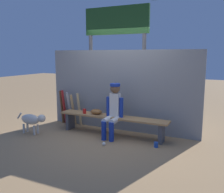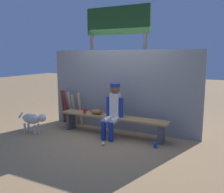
{
  "view_description": "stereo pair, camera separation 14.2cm",
  "coord_description": "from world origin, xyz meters",
  "px_view_note": "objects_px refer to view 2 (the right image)",
  "views": [
    {
      "loc": [
        2.38,
        -4.97,
        1.82
      ],
      "look_at": [
        0.0,
        0.0,
        0.9
      ],
      "focal_mm": 39.9,
      "sensor_mm": 36.0,
      "label": 1
    },
    {
      "loc": [
        2.51,
        -4.91,
        1.82
      ],
      "look_at": [
        0.0,
        0.0,
        0.9
      ],
      "focal_mm": 39.9,
      "sensor_mm": 36.0,
      "label": 2
    }
  ],
  "objects_px": {
    "bat_aluminum_red": "(65,106)",
    "bat_wood_dark": "(63,107)",
    "bat_aluminum_silver": "(71,108)",
    "cup_on_bench": "(85,111)",
    "dugout_bench": "(112,120)",
    "dog": "(33,119)",
    "bat_wood_natural": "(80,109)",
    "bat_wood_tan": "(74,110)",
    "baseball": "(103,144)",
    "scoreboard": "(120,37)",
    "player_seated": "(113,109)",
    "baseball_glove": "(97,112)",
    "cup_on_ground": "(155,145)"
  },
  "relations": [
    {
      "from": "baseball_glove",
      "to": "baseball",
      "type": "height_order",
      "value": "baseball_glove"
    },
    {
      "from": "bat_aluminum_silver",
      "to": "scoreboard",
      "type": "distance_m",
      "value": 2.27
    },
    {
      "from": "bat_aluminum_red",
      "to": "scoreboard",
      "type": "height_order",
      "value": "scoreboard"
    },
    {
      "from": "baseball_glove",
      "to": "cup_on_bench",
      "type": "xyz_separation_m",
      "value": [
        -0.29,
        -0.06,
        -0.0
      ]
    },
    {
      "from": "dugout_bench",
      "to": "cup_on_ground",
      "type": "distance_m",
      "value": 1.21
    },
    {
      "from": "baseball",
      "to": "scoreboard",
      "type": "distance_m",
      "value": 2.91
    },
    {
      "from": "player_seated",
      "to": "baseball",
      "type": "relative_size",
      "value": 16.25
    },
    {
      "from": "player_seated",
      "to": "cup_on_bench",
      "type": "distance_m",
      "value": 0.79
    },
    {
      "from": "baseball_glove",
      "to": "baseball",
      "type": "xyz_separation_m",
      "value": [
        0.55,
        -0.68,
        -0.47
      ]
    },
    {
      "from": "baseball_glove",
      "to": "baseball",
      "type": "relative_size",
      "value": 3.78
    },
    {
      "from": "bat_wood_natural",
      "to": "cup_on_bench",
      "type": "height_order",
      "value": "bat_wood_natural"
    },
    {
      "from": "bat_aluminum_silver",
      "to": "bat_aluminum_red",
      "type": "relative_size",
      "value": 0.95
    },
    {
      "from": "bat_aluminum_red",
      "to": "bat_wood_dark",
      "type": "distance_m",
      "value": 0.08
    },
    {
      "from": "bat_wood_dark",
      "to": "baseball",
      "type": "relative_size",
      "value": 12.02
    },
    {
      "from": "dog",
      "to": "bat_aluminum_silver",
      "type": "bearing_deg",
      "value": 74.04
    },
    {
      "from": "bat_aluminum_red",
      "to": "bat_wood_natural",
      "type": "bearing_deg",
      "value": 0.5
    },
    {
      "from": "baseball_glove",
      "to": "bat_aluminum_silver",
      "type": "distance_m",
      "value": 1.07
    },
    {
      "from": "scoreboard",
      "to": "dog",
      "type": "distance_m",
      "value": 3.0
    },
    {
      "from": "bat_aluminum_red",
      "to": "player_seated",
      "type": "bearing_deg",
      "value": -15.39
    },
    {
      "from": "bat_wood_natural",
      "to": "bat_wood_tan",
      "type": "xyz_separation_m",
      "value": [
        -0.16,
        -0.04,
        -0.02
      ]
    },
    {
      "from": "cup_on_bench",
      "to": "dog",
      "type": "height_order",
      "value": "cup_on_bench"
    },
    {
      "from": "baseball",
      "to": "scoreboard",
      "type": "xyz_separation_m",
      "value": [
        -0.48,
        1.78,
        2.25
      ]
    },
    {
      "from": "player_seated",
      "to": "bat_aluminum_silver",
      "type": "distance_m",
      "value": 1.58
    },
    {
      "from": "baseball",
      "to": "cup_on_ground",
      "type": "height_order",
      "value": "cup_on_ground"
    },
    {
      "from": "dugout_bench",
      "to": "dog",
      "type": "height_order",
      "value": "dog"
    },
    {
      "from": "bat_aluminum_silver",
      "to": "baseball",
      "type": "height_order",
      "value": "bat_aluminum_silver"
    },
    {
      "from": "bat_wood_dark",
      "to": "bat_wood_natural",
      "type": "bearing_deg",
      "value": -0.4
    },
    {
      "from": "bat_aluminum_silver",
      "to": "dog",
      "type": "xyz_separation_m",
      "value": [
        -0.31,
        -1.07,
        -0.1
      ]
    },
    {
      "from": "baseball_glove",
      "to": "bat_aluminum_silver",
      "type": "height_order",
      "value": "bat_aluminum_silver"
    },
    {
      "from": "bat_wood_tan",
      "to": "bat_aluminum_red",
      "type": "relative_size",
      "value": 0.89
    },
    {
      "from": "bat_aluminum_silver",
      "to": "cup_on_bench",
      "type": "xyz_separation_m",
      "value": [
        0.72,
        -0.42,
        0.07
      ]
    },
    {
      "from": "baseball_glove",
      "to": "cup_on_bench",
      "type": "bearing_deg",
      "value": -168.0
    },
    {
      "from": "bat_aluminum_silver",
      "to": "cup_on_bench",
      "type": "relative_size",
      "value": 7.99
    },
    {
      "from": "bat_aluminum_red",
      "to": "dog",
      "type": "height_order",
      "value": "bat_aluminum_red"
    },
    {
      "from": "baseball_glove",
      "to": "bat_wood_tan",
      "type": "distance_m",
      "value": 0.93
    },
    {
      "from": "dugout_bench",
      "to": "bat_wood_tan",
      "type": "relative_size",
      "value": 3.16
    },
    {
      "from": "bat_wood_dark",
      "to": "cup_on_bench",
      "type": "xyz_separation_m",
      "value": [
        0.98,
        -0.42,
        0.06
      ]
    },
    {
      "from": "bat_wood_natural",
      "to": "dog",
      "type": "bearing_deg",
      "value": -119.71
    },
    {
      "from": "baseball_glove",
      "to": "cup_on_ground",
      "type": "distance_m",
      "value": 1.63
    },
    {
      "from": "dugout_bench",
      "to": "baseball_glove",
      "type": "xyz_separation_m",
      "value": [
        -0.41,
        0.0,
        0.16
      ]
    },
    {
      "from": "bat_aluminum_silver",
      "to": "bat_wood_dark",
      "type": "relative_size",
      "value": 0.99
    },
    {
      "from": "baseball_glove",
      "to": "bat_aluminum_red",
      "type": "xyz_separation_m",
      "value": [
        -1.18,
        0.35,
        -0.05
      ]
    },
    {
      "from": "player_seated",
      "to": "baseball",
      "type": "distance_m",
      "value": 0.84
    },
    {
      "from": "dugout_bench",
      "to": "baseball",
      "type": "xyz_separation_m",
      "value": [
        0.14,
        -0.68,
        -0.32
      ]
    },
    {
      "from": "baseball_glove",
      "to": "dog",
      "type": "xyz_separation_m",
      "value": [
        -1.31,
        -0.71,
        -0.18
      ]
    },
    {
      "from": "bat_wood_natural",
      "to": "dog",
      "type": "relative_size",
      "value": 1.02
    },
    {
      "from": "player_seated",
      "to": "cup_on_bench",
      "type": "bearing_deg",
      "value": 176.54
    },
    {
      "from": "baseball_glove",
      "to": "baseball",
      "type": "distance_m",
      "value": 1.0
    },
    {
      "from": "bat_wood_natural",
      "to": "bat_aluminum_silver",
      "type": "xyz_separation_m",
      "value": [
        -0.3,
        0.01,
        0.0
      ]
    },
    {
      "from": "bat_aluminum_silver",
      "to": "bat_aluminum_red",
      "type": "distance_m",
      "value": 0.17
    }
  ]
}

